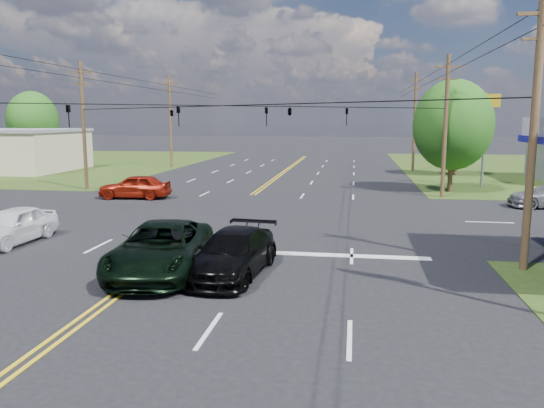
% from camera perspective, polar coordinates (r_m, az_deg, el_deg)
% --- Properties ---
extents(ground, '(280.00, 280.00, 0.00)m').
position_cam_1_polar(ground, '(29.58, -5.02, -1.21)').
color(ground, black).
rests_on(ground, ground).
extents(grass_nw, '(46.00, 48.00, 0.03)m').
position_cam_1_polar(grass_nw, '(73.64, -26.05, 4.05)').
color(grass_nw, '#284014').
rests_on(grass_nw, ground).
extents(stop_bar, '(10.00, 0.50, 0.02)m').
position_cam_1_polar(stop_bar, '(21.02, 3.08, -5.43)').
color(stop_bar, silver).
rests_on(stop_bar, ground).
extents(pole_se, '(1.60, 0.28, 9.50)m').
position_cam_1_polar(pole_se, '(20.17, 26.33, 7.17)').
color(pole_se, '#462C1D').
rests_on(pole_se, ground).
extents(pole_nw, '(1.60, 0.28, 9.50)m').
position_cam_1_polar(pole_nw, '(42.29, -19.61, 8.08)').
color(pole_nw, '#462C1D').
rests_on(pole_nw, ground).
extents(pole_ne, '(1.60, 0.28, 9.50)m').
position_cam_1_polar(pole_ne, '(37.74, 18.15, 8.10)').
color(pole_ne, '#462C1D').
rests_on(pole_ne, ground).
extents(pole_left_far, '(1.60, 0.28, 10.00)m').
position_cam_1_polar(pole_left_far, '(59.71, -10.88, 8.82)').
color(pole_left_far, '#462C1D').
rests_on(pole_left_far, ground).
extents(pole_right_far, '(1.60, 0.28, 10.00)m').
position_cam_1_polar(pole_right_far, '(56.58, 15.08, 8.67)').
color(pole_right_far, '#462C1D').
rests_on(pole_right_far, ground).
extents(span_wire_signals, '(26.00, 18.00, 1.13)m').
position_cam_1_polar(span_wire_signals, '(29.12, -5.19, 10.48)').
color(span_wire_signals, black).
rests_on(span_wire_signals, ground).
extents(power_lines, '(26.04, 100.00, 0.64)m').
position_cam_1_polar(power_lines, '(27.38, -6.32, 16.03)').
color(power_lines, black).
rests_on(power_lines, ground).
extents(tree_right_a, '(5.70, 5.70, 8.18)m').
position_cam_1_polar(tree_right_a, '(40.86, 18.87, 8.04)').
color(tree_right_a, '#462C1D').
rests_on(tree_right_a, ground).
extents(tree_right_b, '(4.94, 4.94, 7.09)m').
position_cam_1_polar(tree_right_b, '(53.12, 19.29, 7.44)').
color(tree_right_b, '#462C1D').
rests_on(tree_right_b, ground).
extents(tree_far_l, '(6.08, 6.08, 8.72)m').
position_cam_1_polar(tree_far_l, '(71.78, -24.36, 8.22)').
color(tree_far_l, '#462C1D').
rests_on(tree_far_l, ground).
extents(pickup_dkgreen, '(3.56, 6.50, 1.73)m').
position_cam_1_polar(pickup_dkgreen, '(18.69, -11.86, -4.73)').
color(pickup_dkgreen, black).
rests_on(pickup_dkgreen, ground).
extents(suv_black, '(2.65, 5.43, 1.52)m').
position_cam_1_polar(suv_black, '(18.15, -4.23, -5.30)').
color(suv_black, black).
rests_on(suv_black, ground).
extents(pickup_white, '(2.06, 4.66, 1.56)m').
position_cam_1_polar(pickup_white, '(25.26, -26.16, -2.09)').
color(pickup_white, white).
rests_on(pickup_white, ground).
extents(sedan_red, '(4.88, 2.28, 1.62)m').
position_cam_1_polar(sedan_red, '(36.83, -14.54, 1.84)').
color(sedan_red, maroon).
rests_on(sedan_red, ground).
extents(polesign_ne, '(1.99, 0.86, 7.30)m').
position_cam_1_polar(polesign_ne, '(44.77, 22.00, 8.83)').
color(polesign_ne, '#A5A5AA').
rests_on(polesign_ne, ground).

